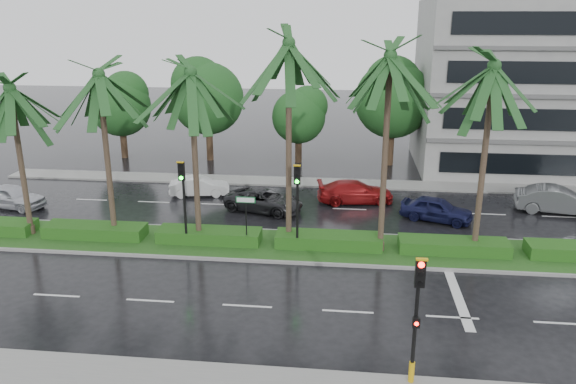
# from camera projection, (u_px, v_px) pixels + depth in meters

# --- Properties ---
(ground) EXTENTS (120.00, 120.00, 0.00)m
(ground) POSITION_uv_depth(u_px,v_px,m) (265.00, 255.00, 27.10)
(ground) COLOR black
(ground) RESTS_ON ground
(far_sidewalk) EXTENTS (40.00, 2.00, 0.12)m
(far_sidewalk) POSITION_uv_depth(u_px,v_px,m) (291.00, 182.00, 38.43)
(far_sidewalk) COLOR slate
(far_sidewalk) RESTS_ON ground
(median) EXTENTS (36.00, 4.00, 0.15)m
(median) POSITION_uv_depth(u_px,v_px,m) (268.00, 245.00, 28.02)
(median) COLOR gray
(median) RESTS_ON ground
(hedge) EXTENTS (35.20, 1.40, 0.60)m
(hedge) POSITION_uv_depth(u_px,v_px,m) (268.00, 238.00, 27.91)
(hedge) COLOR #174212
(hedge) RESTS_ON median
(lane_markings) EXTENTS (34.00, 13.06, 0.01)m
(lane_markings) POSITION_uv_depth(u_px,v_px,m) (328.00, 261.00, 26.38)
(lane_markings) COLOR silver
(lane_markings) RESTS_ON ground
(palm_row) EXTENTS (26.30, 4.20, 10.52)m
(palm_row) POSITION_uv_depth(u_px,v_px,m) (240.00, 82.00, 25.68)
(palm_row) COLOR #3C2E22
(palm_row) RESTS_ON median
(signal_near) EXTENTS (0.34, 0.45, 4.36)m
(signal_near) POSITION_uv_depth(u_px,v_px,m) (416.00, 316.00, 16.83)
(signal_near) COLOR black
(signal_near) RESTS_ON near_sidewalk
(signal_median_left) EXTENTS (0.34, 0.42, 4.36)m
(signal_median_left) POSITION_uv_depth(u_px,v_px,m) (183.00, 191.00, 26.87)
(signal_median_left) COLOR black
(signal_median_left) RESTS_ON median
(signal_median_right) EXTENTS (0.34, 0.42, 4.36)m
(signal_median_right) POSITION_uv_depth(u_px,v_px,m) (297.00, 195.00, 26.30)
(signal_median_right) COLOR black
(signal_median_right) RESTS_ON median
(street_sign) EXTENTS (0.95, 0.09, 2.60)m
(street_sign) POSITION_uv_depth(u_px,v_px,m) (246.00, 209.00, 27.00)
(street_sign) COLOR black
(street_sign) RESTS_ON median
(bg_trees) EXTENTS (32.76, 5.66, 8.17)m
(bg_trees) POSITION_uv_depth(u_px,v_px,m) (302.00, 100.00, 42.23)
(bg_trees) COLOR #3B2A1A
(bg_trees) RESTS_ON ground
(building) EXTENTS (16.00, 10.00, 12.00)m
(building) POSITION_uv_depth(u_px,v_px,m) (533.00, 87.00, 40.52)
(building) COLOR gray
(building) RESTS_ON ground
(car_silver) EXTENTS (2.51, 4.34, 1.39)m
(car_silver) POSITION_uv_depth(u_px,v_px,m) (12.00, 196.00, 33.39)
(car_silver) COLOR silver
(car_silver) RESTS_ON ground
(car_white) EXTENTS (1.97, 3.90, 1.23)m
(car_white) POSITION_uv_depth(u_px,v_px,m) (199.00, 186.00, 35.59)
(car_white) COLOR silver
(car_white) RESTS_ON ground
(car_darkgrey) EXTENTS (3.35, 5.03, 1.28)m
(car_darkgrey) POSITION_uv_depth(u_px,v_px,m) (264.00, 200.00, 32.85)
(car_darkgrey) COLOR #242427
(car_darkgrey) RESTS_ON ground
(car_red) EXTENTS (2.60, 4.87, 1.34)m
(car_red) POSITION_uv_depth(u_px,v_px,m) (355.00, 192.00, 34.32)
(car_red) COLOR maroon
(car_red) RESTS_ON ground
(car_blue) EXTENTS (2.85, 4.25, 1.35)m
(car_blue) POSITION_uv_depth(u_px,v_px,m) (437.00, 209.00, 31.31)
(car_blue) COLOR #161942
(car_blue) RESTS_ON ground
(car_grey) EXTENTS (2.45, 4.88, 1.54)m
(car_grey) POSITION_uv_depth(u_px,v_px,m) (558.00, 200.00, 32.50)
(car_grey) COLOR #55585A
(car_grey) RESTS_ON ground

